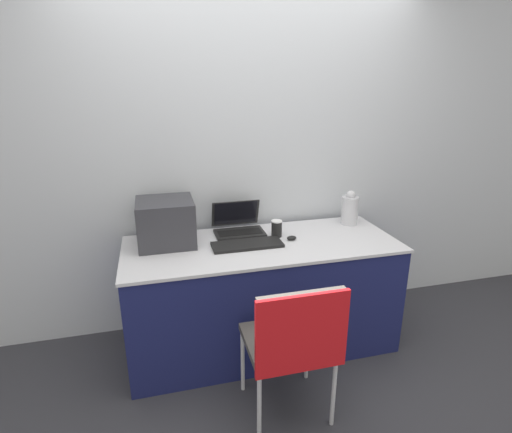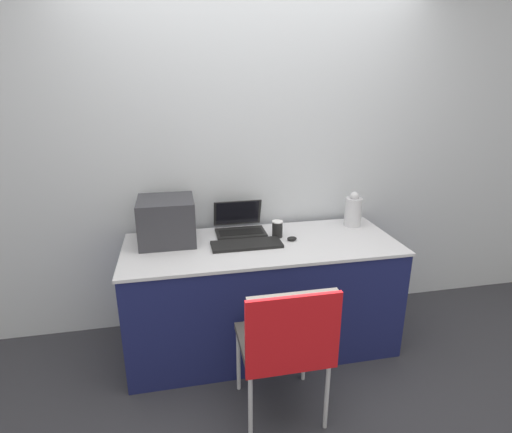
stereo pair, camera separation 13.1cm
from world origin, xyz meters
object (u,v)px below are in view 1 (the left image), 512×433
Objects in this scene: coffee_cup at (277,229)px; laptop_left at (238,226)px; metal_pitcher at (350,209)px; printer at (166,221)px; chair at (294,338)px; mouse at (292,238)px; external_keyboard at (247,245)px.

laptop_left is at bearing 147.01° from coffee_cup.
printer is at bearing -177.89° from metal_pitcher.
chair is (-0.16, -0.83, -0.30)m from coffee_cup.
printer is at bearing 169.42° from mouse.
metal_pitcher reaches higher than mouse.
laptop_left is 2.98× the size of coffee_cup.
metal_pitcher is (0.86, 0.23, 0.11)m from external_keyboard.
chair is at bearing -107.99° from mouse.
mouse is (0.32, 0.03, 0.01)m from external_keyboard.
coffee_cup is at bearing 79.05° from chair.
metal_pitcher is (1.37, 0.05, -0.05)m from printer.
mouse is 0.58m from metal_pitcher.
coffee_cup is at bearing 131.32° from mouse.
laptop_left is (0.51, 0.09, -0.11)m from printer.
mouse is 0.82m from chair.
laptop_left reaches higher than external_keyboard.
chair is at bearing -85.33° from laptop_left.
mouse is at bearing -48.68° from coffee_cup.
chair is at bearing -100.95° from coffee_cup.
chair is (-0.24, -0.74, -0.25)m from mouse.
printer is 5.44× the size of mouse.
laptop_left is 1.33× the size of metal_pitcher.
laptop_left is at bearing 142.40° from mouse.
printer is 1.05× the size of laptop_left.
laptop_left is at bearing 177.17° from metal_pitcher.
printer is 0.79× the size of external_keyboard.
laptop_left reaches higher than chair.
laptop_left reaches higher than mouse.
printer reaches higher than external_keyboard.
coffee_cup is 0.90m from chair.
metal_pitcher is (0.86, -0.04, 0.07)m from laptop_left.
laptop_left is at bearing 10.33° from printer.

